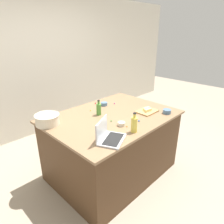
% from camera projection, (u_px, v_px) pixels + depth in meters
% --- Properties ---
extents(ground_plane, '(12.00, 12.00, 0.00)m').
position_uv_depth(ground_plane, '(112.00, 171.00, 2.99)').
color(ground_plane, gray).
extents(wall_back, '(8.00, 0.10, 2.60)m').
position_uv_depth(wall_back, '(37.00, 67.00, 3.77)').
color(wall_back, beige).
rests_on(wall_back, ground).
extents(island_counter, '(1.66, 1.22, 0.90)m').
position_uv_depth(island_counter, '(112.00, 145.00, 2.82)').
color(island_counter, '#4C331E').
rests_on(island_counter, ground).
extents(laptop, '(0.37, 0.34, 0.22)m').
position_uv_depth(laptop, '(109.00, 136.00, 2.05)').
color(laptop, '#B7B7BC').
rests_on(laptop, island_counter).
extents(mixing_bowl_large, '(0.29, 0.29, 0.13)m').
position_uv_depth(mixing_bowl_large, '(47.00, 119.00, 2.38)').
color(mixing_bowl_large, beige).
rests_on(mixing_bowl_large, island_counter).
extents(bottle_olive, '(0.06, 0.06, 0.20)m').
position_uv_depth(bottle_olive, '(99.00, 109.00, 2.64)').
color(bottle_olive, '#4C8C38').
rests_on(bottle_olive, island_counter).
extents(bottle_oil, '(0.07, 0.07, 0.23)m').
position_uv_depth(bottle_oil, '(134.00, 124.00, 2.19)').
color(bottle_oil, '#DBC64C').
rests_on(bottle_oil, island_counter).
extents(cutting_board, '(0.28, 0.21, 0.02)m').
position_uv_depth(cutting_board, '(147.00, 111.00, 2.76)').
color(cutting_board, '#AD7F4C').
rests_on(cutting_board, island_counter).
extents(butter_stick_left, '(0.11, 0.05, 0.04)m').
position_uv_depth(butter_stick_left, '(148.00, 110.00, 2.73)').
color(butter_stick_left, '#F4E58C').
rests_on(butter_stick_left, cutting_board).
extents(butter_stick_right, '(0.11, 0.05, 0.04)m').
position_uv_depth(butter_stick_right, '(146.00, 109.00, 2.77)').
color(butter_stick_right, '#F4E58C').
rests_on(butter_stick_right, cutting_board).
extents(ramekin_small, '(0.09, 0.09, 0.04)m').
position_uv_depth(ramekin_small, '(121.00, 124.00, 2.36)').
color(ramekin_small, beige).
rests_on(ramekin_small, island_counter).
extents(ramekin_medium, '(0.11, 0.11, 0.05)m').
position_uv_depth(ramekin_medium, '(167.00, 111.00, 2.70)').
color(ramekin_medium, slate).
rests_on(ramekin_medium, island_counter).
extents(ramekin_wide, '(0.10, 0.10, 0.05)m').
position_uv_depth(ramekin_wide, '(104.00, 104.00, 2.98)').
color(ramekin_wide, slate).
rests_on(ramekin_wide, island_counter).
extents(candy_0, '(0.02, 0.02, 0.02)m').
position_uv_depth(candy_0, '(114.00, 103.00, 3.05)').
color(candy_0, '#CC3399').
rests_on(candy_0, island_counter).
extents(candy_1, '(0.02, 0.02, 0.02)m').
position_uv_depth(candy_1, '(139.00, 121.00, 2.47)').
color(candy_1, blue).
rests_on(candy_1, island_counter).
extents(candy_2, '(0.02, 0.02, 0.02)m').
position_uv_depth(candy_2, '(90.00, 110.00, 2.79)').
color(candy_2, yellow).
rests_on(candy_2, island_counter).
extents(candy_3, '(0.01, 0.01, 0.01)m').
position_uv_depth(candy_3, '(127.00, 126.00, 2.33)').
color(candy_3, orange).
rests_on(candy_3, island_counter).
extents(candy_4, '(0.02, 0.02, 0.02)m').
position_uv_depth(candy_4, '(111.00, 121.00, 2.47)').
color(candy_4, green).
rests_on(candy_4, island_counter).
extents(candy_5, '(0.02, 0.02, 0.02)m').
position_uv_depth(candy_5, '(95.00, 103.00, 3.06)').
color(candy_5, red).
rests_on(candy_5, island_counter).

